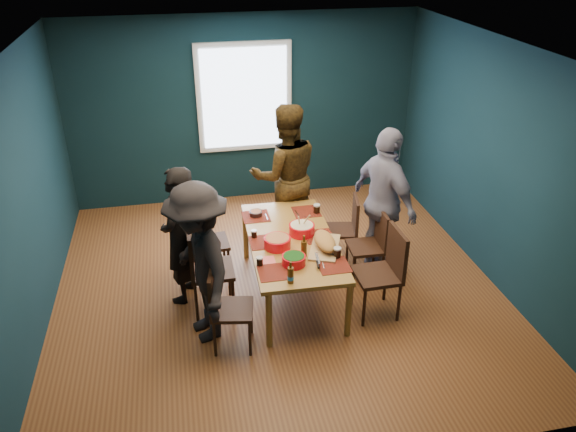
# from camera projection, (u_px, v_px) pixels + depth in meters

# --- Properties ---
(room) EXTENTS (5.01, 5.01, 2.71)m
(room) POSITION_uv_depth(u_px,v_px,m) (272.00, 170.00, 6.12)
(room) COLOR brown
(room) RESTS_ON ground
(dining_table) EXTENTS (0.97, 1.87, 0.70)m
(dining_table) POSITION_uv_depth(u_px,v_px,m) (292.00, 244.00, 6.15)
(dining_table) COLOR olive
(dining_table) RESTS_ON floor
(chair_left_far) EXTENTS (0.43, 0.43, 0.90)m
(chair_left_far) POSITION_uv_depth(u_px,v_px,m) (203.00, 237.00, 6.50)
(chair_left_far) COLOR black
(chair_left_far) RESTS_ON floor
(chair_left_mid) EXTENTS (0.46, 0.46, 1.01)m
(chair_left_mid) POSITION_uv_depth(u_px,v_px,m) (202.00, 263.00, 5.90)
(chair_left_mid) COLOR black
(chair_left_mid) RESTS_ON floor
(chair_left_near) EXTENTS (0.46, 0.46, 0.88)m
(chair_left_near) POSITION_uv_depth(u_px,v_px,m) (223.00, 303.00, 5.42)
(chair_left_near) COLOR black
(chair_left_near) RESTS_ON floor
(chair_right_far) EXTENTS (0.44, 0.44, 0.84)m
(chair_right_far) POSITION_uv_depth(u_px,v_px,m) (347.00, 224.00, 6.85)
(chair_right_far) COLOR black
(chair_right_far) RESTS_ON floor
(chair_right_mid) EXTENTS (0.41, 0.41, 0.87)m
(chair_right_mid) POSITION_uv_depth(u_px,v_px,m) (373.00, 240.00, 6.48)
(chair_right_mid) COLOR black
(chair_right_mid) RESTS_ON floor
(chair_right_near) EXTENTS (0.46, 0.46, 0.99)m
(chair_right_near) POSITION_uv_depth(u_px,v_px,m) (386.00, 266.00, 5.86)
(chair_right_near) COLOR black
(chair_right_near) RESTS_ON floor
(person_far_left) EXTENTS (0.55, 0.67, 1.57)m
(person_far_left) POSITION_uv_depth(u_px,v_px,m) (179.00, 235.00, 6.02)
(person_far_left) COLOR black
(person_far_left) RESTS_ON floor
(person_back) EXTENTS (0.92, 0.72, 1.86)m
(person_back) POSITION_uv_depth(u_px,v_px,m) (285.00, 176.00, 7.06)
(person_back) COLOR black
(person_back) RESTS_ON floor
(person_right) EXTENTS (0.74, 1.13, 1.78)m
(person_right) POSITION_uv_depth(u_px,v_px,m) (385.00, 202.00, 6.49)
(person_right) COLOR white
(person_right) RESTS_ON floor
(person_near_left) EXTENTS (0.87, 1.21, 1.69)m
(person_near_left) POSITION_uv_depth(u_px,v_px,m) (200.00, 264.00, 5.42)
(person_near_left) COLOR black
(person_near_left) RESTS_ON floor
(bowl_salad) EXTENTS (0.29, 0.29, 0.12)m
(bowl_salad) POSITION_uv_depth(u_px,v_px,m) (277.00, 242.00, 5.94)
(bowl_salad) COLOR red
(bowl_salad) RESTS_ON dining_table
(bowl_dumpling) EXTENTS (0.29, 0.29, 0.27)m
(bowl_dumpling) POSITION_uv_depth(u_px,v_px,m) (302.00, 229.00, 6.19)
(bowl_dumpling) COLOR red
(bowl_dumpling) RESTS_ON dining_table
(bowl_herbs) EXTENTS (0.24, 0.24, 0.11)m
(bowl_herbs) POSITION_uv_depth(u_px,v_px,m) (294.00, 260.00, 5.64)
(bowl_herbs) COLOR red
(bowl_herbs) RESTS_ON dining_table
(cutting_board) EXTENTS (0.47, 0.73, 0.15)m
(cutting_board) POSITION_uv_depth(u_px,v_px,m) (325.00, 243.00, 5.91)
(cutting_board) COLOR tan
(cutting_board) RESTS_ON dining_table
(small_bowl) EXTENTS (0.15, 0.15, 0.06)m
(small_bowl) POSITION_uv_depth(u_px,v_px,m) (256.00, 213.00, 6.58)
(small_bowl) COLOR black
(small_bowl) RESTS_ON dining_table
(beer_bottle_a) EXTENTS (0.06, 0.06, 0.23)m
(beer_bottle_a) POSITION_uv_depth(u_px,v_px,m) (291.00, 275.00, 5.35)
(beer_bottle_a) COLOR #4C2D0D
(beer_bottle_a) RESTS_ON dining_table
(beer_bottle_b) EXTENTS (0.06, 0.06, 0.24)m
(beer_bottle_b) POSITION_uv_depth(u_px,v_px,m) (304.00, 248.00, 5.77)
(beer_bottle_b) COLOR #4C2D0D
(beer_bottle_b) RESTS_ON dining_table
(cola_glass_a) EXTENTS (0.07, 0.07, 0.10)m
(cola_glass_a) POSITION_uv_depth(u_px,v_px,m) (260.00, 261.00, 5.63)
(cola_glass_a) COLOR black
(cola_glass_a) RESTS_ON dining_table
(cola_glass_b) EXTENTS (0.08, 0.08, 0.11)m
(cola_glass_b) POSITION_uv_depth(u_px,v_px,m) (337.00, 252.00, 5.76)
(cola_glass_b) COLOR black
(cola_glass_b) RESTS_ON dining_table
(cola_glass_c) EXTENTS (0.08, 0.08, 0.11)m
(cola_glass_c) POSITION_uv_depth(u_px,v_px,m) (317.00, 208.00, 6.63)
(cola_glass_c) COLOR black
(cola_glass_c) RESTS_ON dining_table
(cola_glass_d) EXTENTS (0.06, 0.06, 0.09)m
(cola_glass_d) POSITION_uv_depth(u_px,v_px,m) (254.00, 234.00, 6.13)
(cola_glass_d) COLOR black
(cola_glass_d) RESTS_ON dining_table
(napkin_a) EXTENTS (0.18, 0.18, 0.00)m
(napkin_a) POSITION_uv_depth(u_px,v_px,m) (322.00, 233.00, 6.23)
(napkin_a) COLOR #E15E5F
(napkin_a) RESTS_ON dining_table
(napkin_b) EXTENTS (0.16, 0.16, 0.00)m
(napkin_b) POSITION_uv_depth(u_px,v_px,m) (267.00, 260.00, 5.74)
(napkin_b) COLOR #E15E5F
(napkin_b) RESTS_ON dining_table
(napkin_c) EXTENTS (0.15, 0.15, 0.00)m
(napkin_c) POSITION_uv_depth(u_px,v_px,m) (342.00, 268.00, 5.61)
(napkin_c) COLOR #E15E5F
(napkin_c) RESTS_ON dining_table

